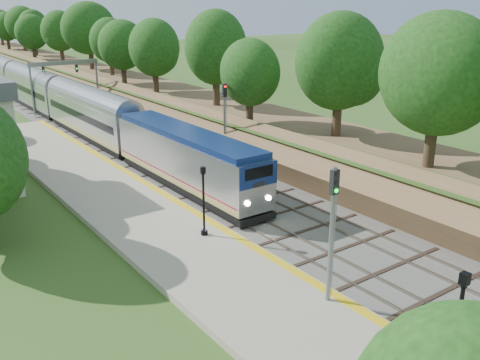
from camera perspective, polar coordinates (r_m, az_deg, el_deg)
ground at (r=24.73m, az=21.69°, el=-14.79°), size 320.00×320.00×0.00m
trackbed at (r=74.32m, az=-19.44°, el=7.50°), size 9.50×170.00×0.28m
platform at (r=32.08m, az=-8.49°, el=-5.27°), size 6.40×68.00×0.38m
yellow_stripe at (r=33.27m, az=-4.15°, el=-3.85°), size 0.55×68.00×0.01m
embankment at (r=76.73m, az=-13.57°, el=9.79°), size 10.64×170.00×11.70m
signal_gantry at (r=69.01m, az=-18.25°, el=10.85°), size 8.40×0.38×6.20m
trees_behind_platform at (r=32.91m, az=-21.94°, el=2.20°), size 7.82×53.32×7.21m
train at (r=81.91m, az=-22.78°, el=9.53°), size 2.81×113.00×4.14m
lamppost_mid at (r=19.83m, az=22.00°, el=-15.53°), size 0.44×0.44×4.50m
lamppost_far at (r=30.02m, az=-3.89°, el=-2.69°), size 0.40×0.40×4.04m
signal_platform at (r=23.06m, az=9.80°, el=-4.32°), size 0.36×0.29×6.20m
signal_farside at (r=44.68m, az=-1.65°, el=7.09°), size 0.36×0.29×6.58m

